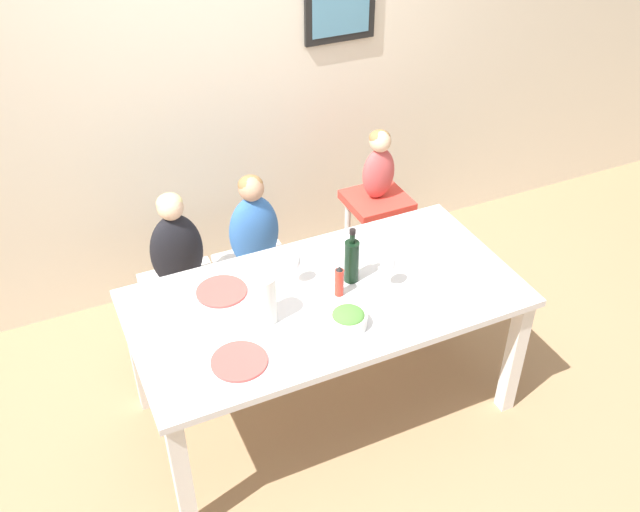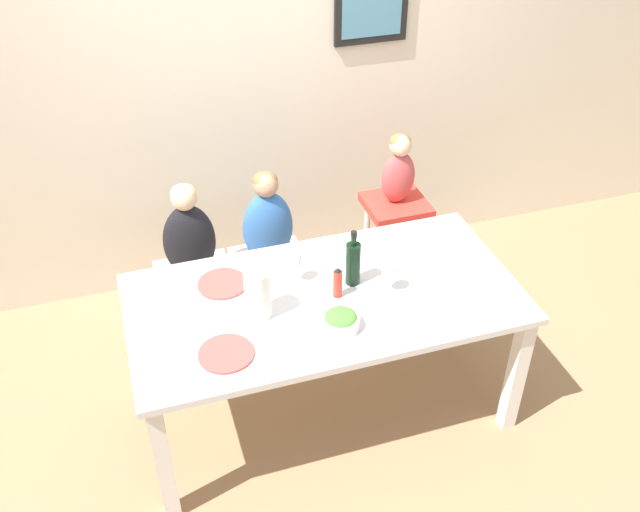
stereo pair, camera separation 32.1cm
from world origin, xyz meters
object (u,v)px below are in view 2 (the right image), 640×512
object	(u,v)px
wine_bottle	(353,262)
person_child_center	(267,220)
chair_right_highchair	(395,224)
salad_bowl_large	(340,320)
person_child_left	(189,234)
wine_glass_far	(295,260)
chair_far_left	(195,285)
person_baby_right	(399,167)
dinner_plate_back_left	(223,284)
paper_towel_roll	(258,294)
dinner_plate_front_left	(226,354)
chair_far_center	(270,270)
wine_glass_near	(389,270)

from	to	relation	value
wine_bottle	person_child_center	bearing A→B (deg)	110.08
chair_right_highchair	salad_bowl_large	world-z (taller)	salad_bowl_large
person_child_left	wine_bottle	bearing A→B (deg)	-44.94
person_child_center	salad_bowl_large	world-z (taller)	person_child_center
wine_glass_far	person_child_left	bearing A→B (deg)	125.61
chair_far_left	person_child_left	bearing A→B (deg)	90.00
person_child_left	wine_glass_far	distance (m)	0.73
chair_right_highchair	wine_bottle	distance (m)	0.89
wine_glass_far	salad_bowl_large	world-z (taller)	wine_glass_far
person_baby_right	wine_glass_far	world-z (taller)	person_baby_right
person_child_center	dinner_plate_back_left	distance (m)	0.61
dinner_plate_back_left	wine_bottle	bearing A→B (deg)	-15.85
chair_right_highchair	paper_towel_roll	distance (m)	1.28
paper_towel_roll	dinner_plate_front_left	distance (m)	0.30
wine_bottle	wine_glass_far	size ratio (longest dim) A/B	1.60
chair_far_center	person_child_left	xyz separation A→B (m)	(-0.42, 0.00, 0.34)
paper_towel_roll	wine_bottle	bearing A→B (deg)	11.11
person_child_left	person_child_center	distance (m)	0.42
chair_right_highchair	wine_glass_near	size ratio (longest dim) A/B	3.85
chair_far_left	chair_far_center	size ratio (longest dim) A/B	1.00
person_child_center	dinner_plate_back_left	xyz separation A→B (m)	(-0.34, -0.50, 0.03)
person_child_center	chair_far_center	bearing A→B (deg)	-90.00
chair_far_left	person_child_center	bearing A→B (deg)	0.07
chair_far_left	person_baby_right	size ratio (longest dim) A/B	1.08
chair_far_center	paper_towel_roll	bearing A→B (deg)	-106.87
person_child_center	wine_glass_near	world-z (taller)	person_child_center
chair_right_highchair	person_child_left	xyz separation A→B (m)	(-1.17, 0.00, 0.18)
dinner_plate_front_left	person_child_left	bearing A→B (deg)	90.23
person_child_left	wine_bottle	world-z (taller)	wine_bottle
chair_far_left	chair_right_highchair	world-z (taller)	chair_right_highchair
chair_far_left	paper_towel_roll	xyz separation A→B (m)	(0.19, -0.76, 0.48)
chair_right_highchair	person_child_left	world-z (taller)	person_child_left
wine_glass_far	dinner_plate_front_left	xyz separation A→B (m)	(-0.41, -0.39, -0.12)
wine_glass_far	dinner_plate_front_left	bearing A→B (deg)	-136.64
dinner_plate_back_left	chair_far_center	bearing A→B (deg)	55.60
chair_far_left	paper_towel_roll	world-z (taller)	paper_towel_roll
chair_far_left	paper_towel_roll	distance (m)	0.92
person_child_center	dinner_plate_back_left	bearing A→B (deg)	-124.37
chair_far_left	wine_glass_far	world-z (taller)	wine_glass_far
chair_right_highchair	wine_glass_near	distance (m)	0.92
wine_bottle	dinner_plate_front_left	world-z (taller)	wine_bottle
chair_right_highchair	wine_bottle	world-z (taller)	wine_bottle
person_baby_right	wine_glass_far	distance (m)	0.96
chair_far_left	wine_glass_far	distance (m)	0.86
wine_glass_near	dinner_plate_front_left	size ratio (longest dim) A/B	0.76
person_baby_right	dinner_plate_front_left	xyz separation A→B (m)	(-1.17, -0.97, -0.17)
chair_far_left	wine_bottle	size ratio (longest dim) A/B	1.55
person_baby_right	salad_bowl_large	distance (m)	1.17
chair_far_center	person_child_left	bearing A→B (deg)	179.93
wine_bottle	paper_towel_roll	bearing A→B (deg)	-168.89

